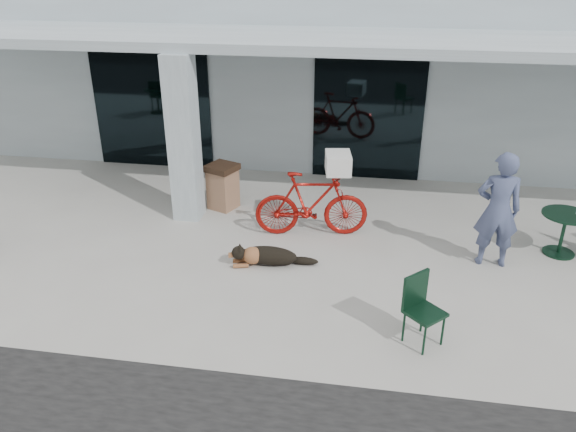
% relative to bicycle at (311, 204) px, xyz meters
% --- Properties ---
extents(ground, '(80.00, 80.00, 0.00)m').
position_rel_bicycle_xyz_m(ground, '(-0.95, -1.90, -0.61)').
color(ground, '#B0AFA6').
rests_on(ground, ground).
extents(building, '(22.00, 7.00, 4.50)m').
position_rel_bicycle_xyz_m(building, '(-0.95, 6.60, 1.64)').
color(building, silver).
rests_on(building, ground).
extents(storefront_glass_left, '(2.80, 0.06, 2.70)m').
position_rel_bicycle_xyz_m(storefront_glass_left, '(-4.15, 3.08, 0.74)').
color(storefront_glass_left, black).
rests_on(storefront_glass_left, ground).
extents(storefront_glass_right, '(2.40, 0.06, 2.70)m').
position_rel_bicycle_xyz_m(storefront_glass_right, '(0.85, 3.08, 0.74)').
color(storefront_glass_right, black).
rests_on(storefront_glass_right, ground).
extents(column, '(0.50, 0.50, 3.12)m').
position_rel_bicycle_xyz_m(column, '(-2.45, 0.40, 0.95)').
color(column, silver).
rests_on(column, ground).
extents(overhang, '(22.00, 2.80, 0.18)m').
position_rel_bicycle_xyz_m(overhang, '(-0.95, 1.70, 2.60)').
color(overhang, silver).
rests_on(overhang, column).
extents(bicycle, '(2.09, 0.88, 1.22)m').
position_rel_bicycle_xyz_m(bicycle, '(0.00, 0.00, 0.00)').
color(bicycle, maroon).
rests_on(bicycle, ground).
extents(laundry_basket, '(0.51, 0.64, 0.34)m').
position_rel_bicycle_xyz_m(laundry_basket, '(0.44, 0.07, 0.78)').
color(laundry_basket, white).
rests_on(laundry_basket, bicycle).
extents(dog, '(1.14, 0.64, 0.36)m').
position_rel_bicycle_xyz_m(dog, '(-0.55, -1.20, -0.43)').
color(dog, black).
rests_on(dog, ground).
extents(cup_near_dog, '(0.11, 0.11, 0.10)m').
position_rel_bicycle_xyz_m(cup_near_dog, '(-0.51, -0.90, -0.56)').
color(cup_near_dog, white).
rests_on(cup_near_dog, ground).
extents(cafe_table_far, '(1.05, 1.05, 0.75)m').
position_rel_bicycle_xyz_m(cafe_table_far, '(4.30, -0.03, -0.23)').
color(cafe_table_far, black).
rests_on(cafe_table_far, ground).
extents(cafe_chair_far_a, '(0.65, 0.65, 0.97)m').
position_rel_bicycle_xyz_m(cafe_chair_far_a, '(1.85, -2.90, -0.12)').
color(cafe_chair_far_a, black).
rests_on(cafe_chair_far_a, ground).
extents(person, '(0.72, 0.47, 1.95)m').
position_rel_bicycle_xyz_m(person, '(3.07, -0.57, 0.36)').
color(person, '#465076').
rests_on(person, ground).
extents(trash_receptacle, '(0.70, 0.70, 0.92)m').
position_rel_bicycle_xyz_m(trash_receptacle, '(-1.90, 0.90, -0.15)').
color(trash_receptacle, '#8F654A').
rests_on(trash_receptacle, ground).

